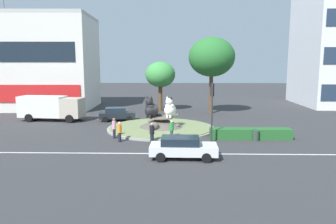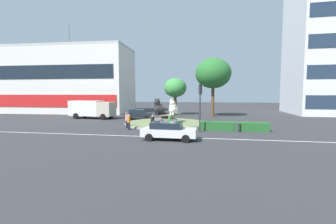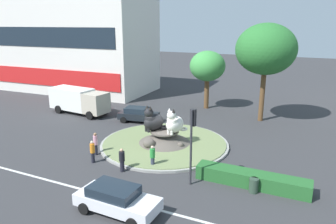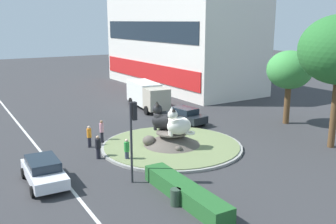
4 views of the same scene
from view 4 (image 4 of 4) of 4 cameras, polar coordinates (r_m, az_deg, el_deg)
name	(u,v)px [view 4 (image 4 of 4)]	position (r m, az deg, el deg)	size (l,w,h in m)	color
ground_plane	(172,147)	(29.44, 0.57, -5.23)	(160.00, 160.00, 0.00)	#333335
lane_centreline	(55,169)	(26.28, -16.29, -8.11)	(112.00, 0.20, 0.01)	silver
roundabout_island	(172,143)	(29.32, 0.52, -4.52)	(10.63, 10.63, 1.23)	gray
cat_statue_black	(163,119)	(29.52, -0.78, -1.07)	(2.03, 2.23, 2.17)	black
cat_statue_white	(178,125)	(28.11, 1.46, -1.86)	(1.60, 2.12, 2.11)	silver
traffic_light_mast	(133,127)	(22.35, -5.19, -2.22)	(0.34, 0.46, 4.86)	#2D2D33
shophouse_block	(179,40)	(56.08, 1.68, 10.57)	(25.92, 11.64, 17.98)	silver
clipped_hedge_strip	(185,192)	(21.08, 2.50, -11.71)	(6.97, 1.20, 0.90)	#235B28
broadleaf_tree_behind_island	(289,70)	(36.97, 17.46, 5.87)	(4.11, 4.11, 6.76)	brown
pedestrian_black_shirt	(98,147)	(27.27, -10.26, -5.05)	(0.40, 0.40, 1.67)	black
pedestrian_green_shirt	(127,150)	(26.39, -6.09, -5.58)	(0.37, 0.37, 1.62)	#33384C
pedestrian_pink_shirt	(102,131)	(30.82, -9.74, -2.70)	(0.33, 0.33, 1.79)	black
pedestrian_orange_shirt	(89,136)	(29.81, -11.53, -3.47)	(0.35, 0.35, 1.68)	black
sedan_on_far_lane	(186,115)	(35.89, 2.66, -0.51)	(4.24, 2.44, 1.51)	black
hatchback_near_shophouse	(44,171)	(24.03, -17.83, -8.26)	(4.61, 2.19, 1.49)	silver
delivery_box_truck	(147,94)	(42.01, -3.07, 2.61)	(7.37, 3.10, 2.79)	#B7AD99
litter_bin	(176,197)	(20.51, 1.12, -12.44)	(0.56, 0.56, 0.90)	#2D4233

